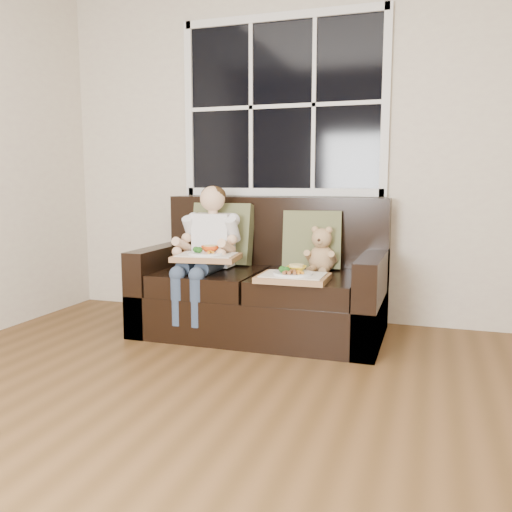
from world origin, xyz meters
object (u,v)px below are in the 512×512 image
(tray_left, at_px, (207,256))
(tray_right, at_px, (293,276))
(loveseat, at_px, (264,289))
(teddy_bear, at_px, (322,253))
(child, at_px, (208,241))

(tray_left, xyz_separation_m, tray_right, (0.63, -0.07, -0.09))
(tray_left, distance_m, tray_right, 0.64)
(loveseat, distance_m, teddy_bear, 0.49)
(child, bearing_deg, tray_left, -69.27)
(loveseat, xyz_separation_m, tray_left, (-0.32, -0.29, 0.27))
(child, bearing_deg, tray_right, -19.13)
(loveseat, bearing_deg, teddy_bear, 6.50)
(teddy_bear, bearing_deg, child, -165.39)
(child, height_order, teddy_bear, child)
(loveseat, bearing_deg, tray_left, -137.38)
(child, xyz_separation_m, tray_right, (0.69, -0.24, -0.17))
(loveseat, height_order, child, child)
(teddy_bear, distance_m, tray_left, 0.80)
(child, distance_m, tray_right, 0.75)
(loveseat, height_order, teddy_bear, loveseat)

